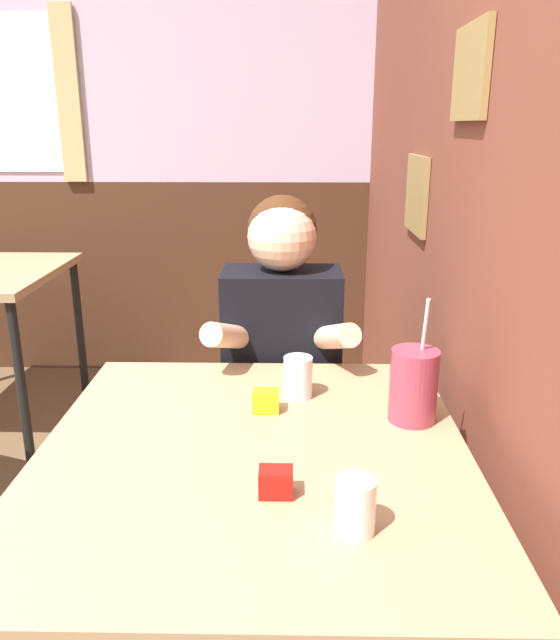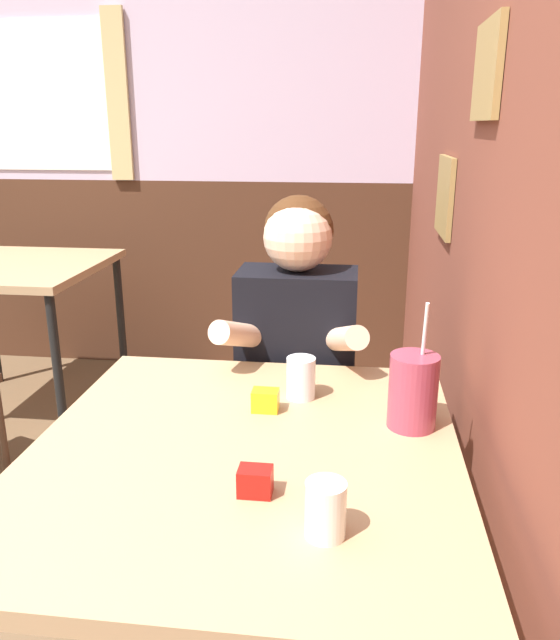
{
  "view_description": "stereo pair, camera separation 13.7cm",
  "coord_description": "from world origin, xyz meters",
  "px_view_note": "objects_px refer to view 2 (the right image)",
  "views": [
    {
      "loc": [
        0.99,
        -0.69,
        1.4
      ],
      "look_at": [
        0.97,
        0.62,
        0.99
      ],
      "focal_mm": 35.0,
      "sensor_mm": 36.0,
      "label": 1
    },
    {
      "loc": [
        1.13,
        -0.68,
        1.4
      ],
      "look_at": [
        0.97,
        0.62,
        0.99
      ],
      "focal_mm": 35.0,
      "sensor_mm": 36.0,
      "label": 2
    }
  ],
  "objects_px": {
    "main_table": "(244,479)",
    "background_table": "(12,280)",
    "cocktail_pitcher": "(413,391)",
    "person_seated": "(296,392)"
  },
  "relations": [
    {
      "from": "main_table",
      "to": "background_table",
      "type": "bearing_deg",
      "value": 131.46
    },
    {
      "from": "main_table",
      "to": "background_table",
      "type": "relative_size",
      "value": 1.15
    },
    {
      "from": "background_table",
      "to": "cocktail_pitcher",
      "type": "relative_size",
      "value": 2.95
    },
    {
      "from": "main_table",
      "to": "person_seated",
      "type": "bearing_deg",
      "value": 85.53
    },
    {
      "from": "person_seated",
      "to": "cocktail_pitcher",
      "type": "distance_m",
      "value": 0.6
    },
    {
      "from": "main_table",
      "to": "cocktail_pitcher",
      "type": "bearing_deg",
      "value": 22.32
    },
    {
      "from": "main_table",
      "to": "person_seated",
      "type": "height_order",
      "value": "person_seated"
    },
    {
      "from": "main_table",
      "to": "person_seated",
      "type": "distance_m",
      "value": 0.62
    },
    {
      "from": "main_table",
      "to": "background_table",
      "type": "distance_m",
      "value": 2.13
    },
    {
      "from": "background_table",
      "to": "person_seated",
      "type": "bearing_deg",
      "value": -34.11
    }
  ]
}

